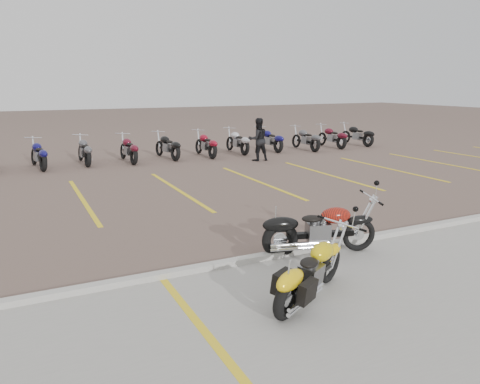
% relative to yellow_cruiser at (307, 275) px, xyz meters
% --- Properties ---
extents(ground, '(100.00, 100.00, 0.00)m').
position_rel_yellow_cruiser_xyz_m(ground, '(0.65, 3.66, -0.41)').
color(ground, brown).
rests_on(ground, ground).
extents(concrete_apron, '(60.00, 5.00, 0.01)m').
position_rel_yellow_cruiser_xyz_m(concrete_apron, '(0.65, -0.84, -0.40)').
color(concrete_apron, '#9E9B93').
rests_on(concrete_apron, ground).
extents(curb, '(60.00, 0.18, 0.12)m').
position_rel_yellow_cruiser_xyz_m(curb, '(0.65, 1.66, -0.35)').
color(curb, '#ADAAA3').
rests_on(curb, ground).
extents(parking_stripes, '(38.00, 5.50, 0.01)m').
position_rel_yellow_cruiser_xyz_m(parking_stripes, '(0.65, 7.66, -0.40)').
color(parking_stripes, yellow).
rests_on(parking_stripes, ground).
extents(apron_stripe, '(0.12, 5.00, 0.00)m').
position_rel_yellow_cruiser_xyz_m(apron_stripe, '(-1.65, -0.84, -0.39)').
color(apron_stripe, yellow).
rests_on(apron_stripe, concrete_apron).
extents(yellow_cruiser, '(1.79, 1.09, 0.82)m').
position_rel_yellow_cruiser_xyz_m(yellow_cruiser, '(0.00, 0.00, 0.00)').
color(yellow_cruiser, black).
rests_on(yellow_cruiser, ground).
extents(flame_cruiser, '(2.12, 0.70, 0.89)m').
position_rel_yellow_cruiser_xyz_m(flame_cruiser, '(1.22, 1.49, 0.04)').
color(flame_cruiser, black).
rests_on(flame_cruiser, ground).
extents(person_b, '(0.89, 0.72, 1.72)m').
position_rel_yellow_cruiser_xyz_m(person_b, '(5.28, 11.37, 0.45)').
color(person_b, black).
rests_on(person_b, ground).
extents(bg_bike_row, '(20.63, 2.05, 1.10)m').
position_rel_yellow_cruiser_xyz_m(bg_bike_row, '(2.11, 13.37, 0.14)').
color(bg_bike_row, black).
rests_on(bg_bike_row, ground).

